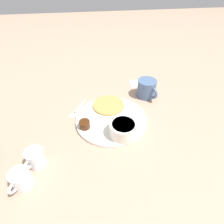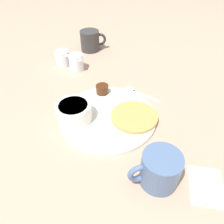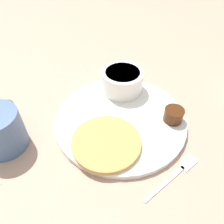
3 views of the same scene
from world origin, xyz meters
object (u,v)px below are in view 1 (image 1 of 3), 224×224
at_px(coffee_mug, 147,89).
at_px(fork, 77,110).
at_px(creamer_pitcher_near, 36,158).
at_px(bowl, 123,129).
at_px(plate, 111,119).
at_px(creamer_pitcher_far, 21,179).

distance_m(coffee_mug, fork, 0.34).
bearing_deg(creamer_pitcher_near, coffee_mug, -145.75).
xyz_separation_m(bowl, creamer_pitcher_near, (0.29, 0.07, -0.01)).
bearing_deg(fork, plate, 149.20).
height_order(creamer_pitcher_far, fork, creamer_pitcher_far).
bearing_deg(plate, coffee_mug, -142.96).
distance_m(creamer_pitcher_near, creamer_pitcher_far, 0.07).
bearing_deg(creamer_pitcher_near, fork, -116.25).
xyz_separation_m(plate, coffee_mug, (-0.19, -0.14, 0.04)).
xyz_separation_m(plate, creamer_pitcher_far, (0.29, 0.23, 0.02)).
bearing_deg(fork, creamer_pitcher_near, 63.75).
xyz_separation_m(coffee_mug, creamer_pitcher_near, (0.45, 0.31, -0.01)).
bearing_deg(creamer_pitcher_near, bowl, -165.94).
height_order(bowl, coffee_mug, coffee_mug).
xyz_separation_m(plate, fork, (0.14, -0.08, -0.00)).
distance_m(bowl, fork, 0.25).
distance_m(coffee_mug, creamer_pitcher_near, 0.54).
distance_m(coffee_mug, creamer_pitcher_far, 0.61).
bearing_deg(creamer_pitcher_far, bowl, -156.70).
bearing_deg(creamer_pitcher_near, creamer_pitcher_far, 66.47).
distance_m(plate, creamer_pitcher_near, 0.31).
relative_size(plate, fork, 2.32).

